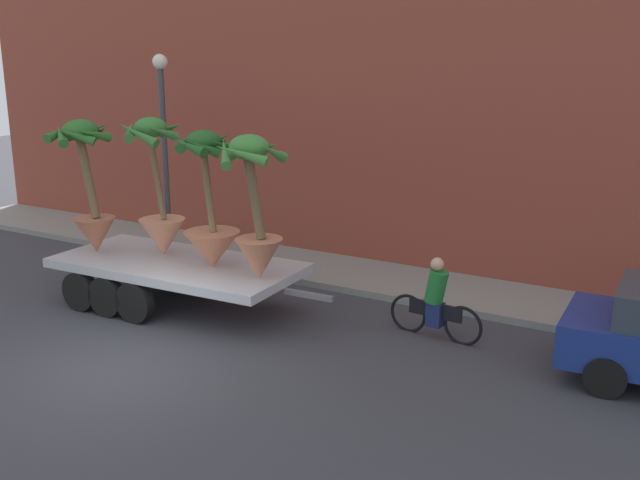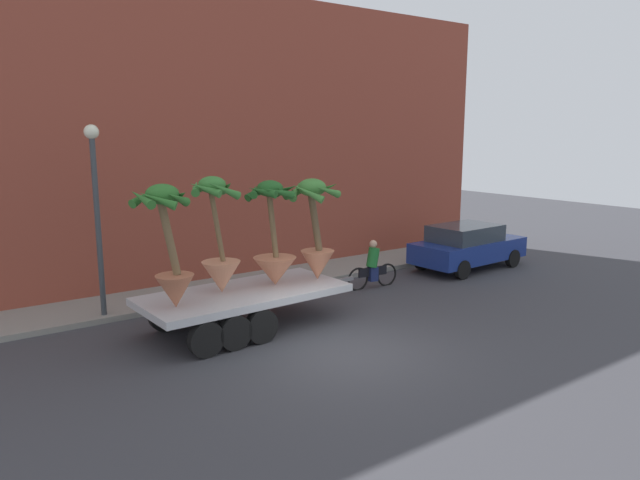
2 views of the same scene
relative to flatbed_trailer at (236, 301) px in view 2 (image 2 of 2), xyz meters
The scene contains 11 objects.
ground_plane 3.00m from the flatbed_trailer, 62.09° to the right, with size 60.00×60.00×0.00m, color #38383D.
sidewalk 3.84m from the flatbed_trailer, 68.90° to the left, with size 24.00×2.20×0.15m, color gray.
building_facade 6.61m from the flatbed_trailer, 75.40° to the left, with size 24.00×1.20×9.12m, color brown.
flatbed_trailer is the anchor object (origin of this frame).
potted_palm_rear 2.72m from the flatbed_trailer, ahead, with size 1.33×1.37×2.66m.
potted_palm_middle 2.34m from the flatbed_trailer, 169.29° to the right, with size 1.29×1.33×2.75m.
potted_palm_front 1.39m from the flatbed_trailer, 149.00° to the left, with size 1.27×1.26×2.81m.
potted_palm_extra 1.68m from the flatbed_trailer, ahead, with size 1.26×1.18×2.66m.
cyclist 5.47m from the flatbed_trailer, 11.85° to the left, with size 1.84×0.38×1.54m.
parked_car 9.83m from the flatbed_trailer, ahead, with size 4.45×2.12×1.58m.
street_lamp 4.39m from the flatbed_trailer, 131.16° to the left, with size 0.36×0.36×4.83m.
Camera 2 is at (-7.67, -9.74, 4.83)m, focal length 32.87 mm.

